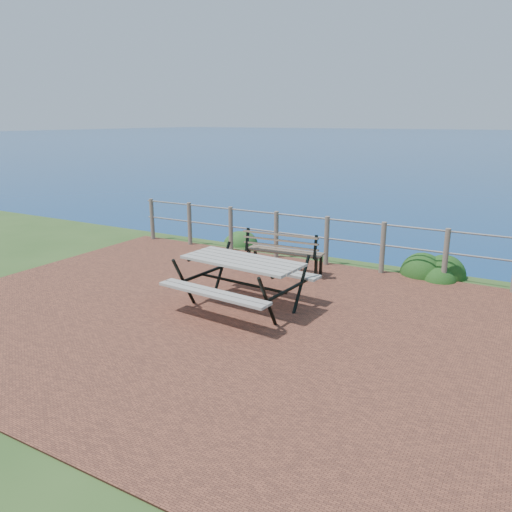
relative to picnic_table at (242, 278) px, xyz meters
The scene contains 6 objects.
ground 0.70m from the picnic_table, 61.51° to the right, with size 10.00×7.00×0.12m, color brown.
safety_railing 2.94m from the picnic_table, 85.56° to the left, with size 9.40×0.10×1.00m.
picnic_table is the anchor object (origin of this frame).
park_bench 2.06m from the picnic_table, 97.89° to the left, with size 1.53×0.47×0.85m.
shrub_lip_west 4.48m from the picnic_table, 122.11° to the left, with size 0.71×0.71×0.43m, color #224A1C.
shrub_lip_east 4.00m from the picnic_table, 56.10° to the left, with size 0.84×0.84×0.61m, color #1E4715.
Camera 1 is at (3.61, -5.90, 2.90)m, focal length 35.00 mm.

